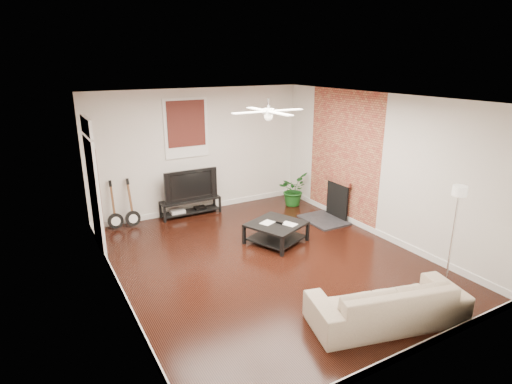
{
  "coord_description": "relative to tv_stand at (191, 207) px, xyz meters",
  "views": [
    {
      "loc": [
        -3.45,
        -5.72,
        3.38
      ],
      "look_at": [
        0.0,
        0.4,
        1.15
      ],
      "focal_mm": 29.32,
      "sensor_mm": 36.0,
      "label": 1
    }
  ],
  "objects": [
    {
      "name": "sofa",
      "position": [
        0.82,
        -5.12,
        0.11
      ],
      "size": [
        2.21,
        1.3,
        0.61
      ],
      "primitive_type": "imported",
      "rotation": [
        0.0,
        0.0,
        2.89
      ],
      "color": "tan",
      "rests_on": "floor"
    },
    {
      "name": "ceiling_fan",
      "position": [
        0.36,
        -2.78,
        2.41
      ],
      "size": [
        1.24,
        1.24,
        0.32
      ],
      "primitive_type": null,
      "color": "white",
      "rests_on": "ceiling"
    },
    {
      "name": "tv",
      "position": [
        0.0,
        0.02,
        0.54
      ],
      "size": [
        1.21,
        0.16,
        0.7
      ],
      "primitive_type": "imported",
      "color": "black",
      "rests_on": "tv_stand"
    },
    {
      "name": "fireplace",
      "position": [
        2.56,
        -1.78,
        0.27
      ],
      "size": [
        0.8,
        1.1,
        0.92
      ],
      "primitive_type": "cube",
      "color": "black",
      "rests_on": "floor"
    },
    {
      "name": "room",
      "position": [
        0.36,
        -2.78,
        1.21
      ],
      "size": [
        5.01,
        6.01,
        2.81
      ],
      "color": "black",
      "rests_on": "ground"
    },
    {
      "name": "guitar_left",
      "position": [
        -1.66,
        -0.03,
        0.33
      ],
      "size": [
        0.33,
        0.24,
        1.03
      ],
      "primitive_type": null,
      "rotation": [
        0.0,
        0.0,
        -0.04
      ],
      "color": "black",
      "rests_on": "floor"
    },
    {
      "name": "floor_lamp",
      "position": [
        2.17,
        -5.02,
        0.66
      ],
      "size": [
        0.34,
        0.34,
        1.7
      ],
      "primitive_type": null,
      "rotation": [
        0.0,
        0.0,
        -0.25
      ],
      "color": "silver",
      "rests_on": "floor"
    },
    {
      "name": "tv_stand",
      "position": [
        0.0,
        0.0,
        0.0
      ],
      "size": [
        1.35,
        0.36,
        0.38
      ],
      "primitive_type": "cube",
      "color": "black",
      "rests_on": "floor"
    },
    {
      "name": "guitar_right",
      "position": [
        -1.31,
        -0.06,
        0.33
      ],
      "size": [
        0.33,
        0.25,
        1.03
      ],
      "primitive_type": null,
      "rotation": [
        0.0,
        0.0,
        0.07
      ],
      "color": "black",
      "rests_on": "floor"
    },
    {
      "name": "window_back",
      "position": [
        0.06,
        0.19,
        1.76
      ],
      "size": [
        1.0,
        0.06,
        1.3
      ],
      "primitive_type": "cube",
      "color": "#401411",
      "rests_on": "wall_back"
    },
    {
      "name": "door_left",
      "position": [
        -2.1,
        -0.88,
        1.06
      ],
      "size": [
        0.08,
        1.0,
        2.5
      ],
      "primitive_type": "cube",
      "color": "white",
      "rests_on": "wall_left"
    },
    {
      "name": "potted_plant",
      "position": [
        2.41,
        -0.55,
        0.2
      ],
      "size": [
        0.93,
        0.91,
        0.78
      ],
      "primitive_type": "imported",
      "rotation": [
        0.0,
        0.0,
        0.65
      ],
      "color": "#175018",
      "rests_on": "floor"
    },
    {
      "name": "coffee_table",
      "position": [
        0.9,
        -2.21,
        0.01
      ],
      "size": [
        1.23,
        1.23,
        0.39
      ],
      "primitive_type": "cube",
      "rotation": [
        0.0,
        0.0,
        0.4
      ],
      "color": "black",
      "rests_on": "floor"
    },
    {
      "name": "brick_accent",
      "position": [
        2.85,
        -1.78,
        1.21
      ],
      "size": [
        0.02,
        2.2,
        2.8
      ],
      "primitive_type": "cube",
      "color": "#A04133",
      "rests_on": "floor"
    }
  ]
}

